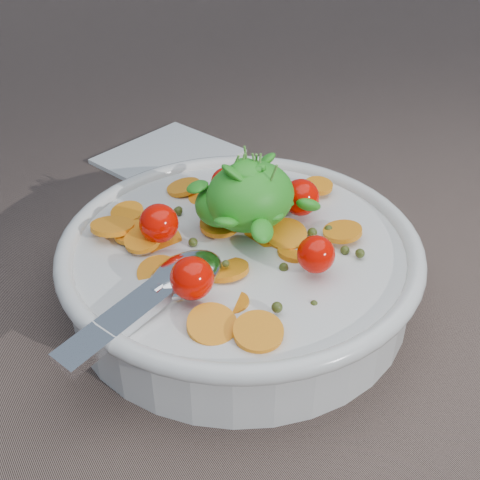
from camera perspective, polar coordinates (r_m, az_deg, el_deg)
ground at (r=0.56m, az=-0.88°, el=-4.42°), size 6.00×6.00×0.00m
bowl at (r=0.52m, az=-0.06°, el=-2.15°), size 0.33×0.31×0.13m
napkin at (r=0.77m, az=-6.78°, el=7.87°), size 0.18×0.17×0.01m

